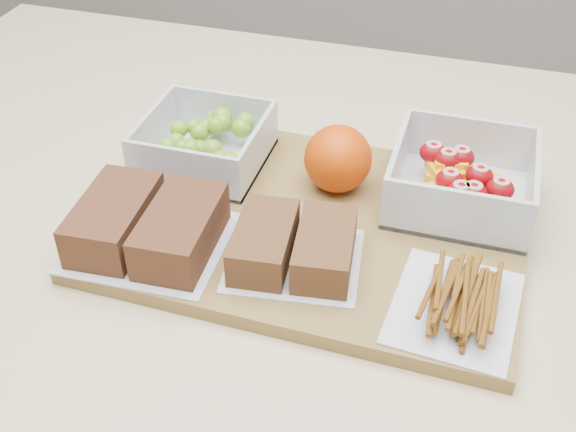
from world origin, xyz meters
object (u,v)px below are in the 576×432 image
Objects in this scene: fruit_container at (461,182)px; grape_container at (207,144)px; cutting_board at (313,225)px; sandwich_bag_left at (147,225)px; orange at (338,159)px; sandwich_bag_center at (294,246)px; pretzel_bag at (457,297)px.

grape_container is at bearing -178.77° from fruit_container.
fruit_container reaches higher than cutting_board.
fruit_container reaches higher than sandwich_bag_left.
cutting_board is 0.16m from fruit_container.
sandwich_bag_center is (-0.01, -0.13, -0.02)m from orange.
cutting_board is 0.16m from grape_container.
pretzel_bag is at bearing -0.82° from sandwich_bag_left.
sandwich_bag_center reaches higher than pretzel_bag.
cutting_board is 5.90× the size of orange.
sandwich_bag_center is (0.14, 0.01, -0.00)m from sandwich_bag_left.
cutting_board is at bearing -151.98° from fruit_container.
orange reaches higher than sandwich_bag_center.
sandwich_bag_left is at bearing -136.55° from orange.
orange is at bearing -2.40° from grape_container.
orange is at bearing 85.64° from sandwich_bag_center.
sandwich_bag_center is at bearing -88.68° from cutting_board.
fruit_container is at bearing 29.21° from cutting_board.
cutting_board is 2.78× the size of sandwich_bag_left.
grape_container is at bearing 89.28° from sandwich_bag_left.
grape_container is 0.19m from sandwich_bag_center.
orange is at bearing -174.52° from fruit_container.
fruit_container is 1.05× the size of pretzel_bag.
fruit_container is at bearing 95.22° from pretzel_bag.
grape_container is (-0.14, 0.07, 0.03)m from cutting_board.
cutting_board is 0.07m from sandwich_bag_center.
pretzel_bag is at bearing -84.78° from fruit_container.
pretzel_bag is (0.01, -0.16, -0.01)m from fruit_container.
fruit_container is 1.99× the size of orange.
grape_container is 0.28m from fruit_container.
orange is 0.52× the size of sandwich_bag_center.
cutting_board is at bearing 90.13° from sandwich_bag_center.
orange is (0.15, -0.01, 0.01)m from grape_container.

